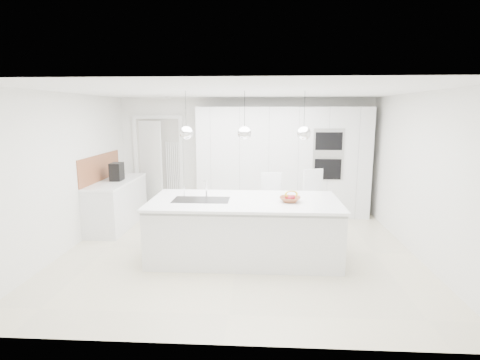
# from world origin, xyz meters

# --- Properties ---
(floor) EXTENTS (5.50, 5.50, 0.00)m
(floor) POSITION_xyz_m (0.00, 0.00, 0.00)
(floor) COLOR beige
(floor) RESTS_ON ground
(wall_back) EXTENTS (5.50, 0.00, 5.50)m
(wall_back) POSITION_xyz_m (0.00, 2.50, 1.25)
(wall_back) COLOR white
(wall_back) RESTS_ON ground
(wall_left) EXTENTS (0.00, 5.00, 5.00)m
(wall_left) POSITION_xyz_m (-2.75, 0.00, 1.25)
(wall_left) COLOR white
(wall_left) RESTS_ON ground
(ceiling) EXTENTS (5.50, 5.50, 0.00)m
(ceiling) POSITION_xyz_m (0.00, 0.00, 2.50)
(ceiling) COLOR white
(ceiling) RESTS_ON wall_back
(tall_cabinets) EXTENTS (3.60, 0.60, 2.30)m
(tall_cabinets) POSITION_xyz_m (0.80, 2.20, 1.15)
(tall_cabinets) COLOR white
(tall_cabinets) RESTS_ON floor
(oven_stack) EXTENTS (0.62, 0.04, 1.05)m
(oven_stack) POSITION_xyz_m (1.70, 1.89, 1.35)
(oven_stack) COLOR #A5A5A8
(oven_stack) RESTS_ON tall_cabinets
(doorway_frame) EXTENTS (1.11, 0.08, 2.13)m
(doorway_frame) POSITION_xyz_m (-1.95, 2.47, 1.02)
(doorway_frame) COLOR white
(doorway_frame) RESTS_ON floor
(hallway_door) EXTENTS (0.76, 0.38, 2.00)m
(hallway_door) POSITION_xyz_m (-2.20, 2.42, 1.00)
(hallway_door) COLOR white
(hallway_door) RESTS_ON floor
(radiator) EXTENTS (0.32, 0.04, 1.40)m
(radiator) POSITION_xyz_m (-1.63, 2.46, 0.85)
(radiator) COLOR white
(radiator) RESTS_ON floor
(left_base_cabinets) EXTENTS (0.60, 1.80, 0.86)m
(left_base_cabinets) POSITION_xyz_m (-2.45, 1.20, 0.43)
(left_base_cabinets) COLOR white
(left_base_cabinets) RESTS_ON floor
(left_worktop) EXTENTS (0.62, 1.82, 0.04)m
(left_worktop) POSITION_xyz_m (-2.45, 1.20, 0.88)
(left_worktop) COLOR white
(left_worktop) RESTS_ON left_base_cabinets
(oak_backsplash) EXTENTS (0.02, 1.80, 0.50)m
(oak_backsplash) POSITION_xyz_m (-2.74, 1.20, 1.15)
(oak_backsplash) COLOR #9E5A35
(oak_backsplash) RESTS_ON wall_left
(island_base) EXTENTS (2.80, 1.20, 0.86)m
(island_base) POSITION_xyz_m (0.10, -0.30, 0.43)
(island_base) COLOR white
(island_base) RESTS_ON floor
(island_worktop) EXTENTS (2.84, 1.40, 0.04)m
(island_worktop) POSITION_xyz_m (0.10, -0.25, 0.88)
(island_worktop) COLOR white
(island_worktop) RESTS_ON island_base
(island_sink) EXTENTS (0.84, 0.44, 0.18)m
(island_sink) POSITION_xyz_m (-0.55, -0.30, 0.82)
(island_sink) COLOR #3F3F42
(island_sink) RESTS_ON island_worktop
(island_tap) EXTENTS (0.02, 0.02, 0.30)m
(island_tap) POSITION_xyz_m (-0.50, -0.10, 1.05)
(island_tap) COLOR white
(island_tap) RESTS_ON island_worktop
(pendant_left) EXTENTS (0.20, 0.20, 0.20)m
(pendant_left) POSITION_xyz_m (-0.75, -0.30, 1.90)
(pendant_left) COLOR white
(pendant_left) RESTS_ON ceiling
(pendant_mid) EXTENTS (0.20, 0.20, 0.20)m
(pendant_mid) POSITION_xyz_m (0.10, -0.30, 1.90)
(pendant_mid) COLOR white
(pendant_mid) RESTS_ON ceiling
(pendant_right) EXTENTS (0.20, 0.20, 0.20)m
(pendant_right) POSITION_xyz_m (0.95, -0.30, 1.90)
(pendant_right) COLOR white
(pendant_right) RESTS_ON ceiling
(fruit_bowl) EXTENTS (0.36, 0.36, 0.08)m
(fruit_bowl) POSITION_xyz_m (0.77, -0.35, 0.94)
(fruit_bowl) COLOR #9E5A35
(fruit_bowl) RESTS_ON island_worktop
(espresso_machine) EXTENTS (0.22, 0.33, 0.34)m
(espresso_machine) POSITION_xyz_m (-2.43, 1.22, 1.07)
(espresso_machine) COLOR black
(espresso_machine) RESTS_ON left_worktop
(bar_stool_left) EXTENTS (0.41, 0.55, 1.13)m
(bar_stool_left) POSITION_xyz_m (0.53, 0.67, 0.57)
(bar_stool_left) COLOR white
(bar_stool_left) RESTS_ON floor
(bar_stool_right) EXTENTS (0.58, 0.66, 1.20)m
(bar_stool_right) POSITION_xyz_m (1.27, 0.72, 0.60)
(bar_stool_right) COLOR white
(bar_stool_right) RESTS_ON floor
(apple_a) EXTENTS (0.07, 0.07, 0.07)m
(apple_a) POSITION_xyz_m (0.81, -0.35, 0.97)
(apple_a) COLOR #A81B2E
(apple_a) RESTS_ON fruit_bowl
(apple_b) EXTENTS (0.08, 0.08, 0.08)m
(apple_b) POSITION_xyz_m (0.77, -0.41, 0.97)
(apple_b) COLOR #A81B2E
(apple_b) RESTS_ON fruit_bowl
(apple_c) EXTENTS (0.07, 0.07, 0.07)m
(apple_c) POSITION_xyz_m (0.73, -0.32, 0.96)
(apple_c) COLOR #A81B2E
(apple_c) RESTS_ON fruit_bowl
(banana_bunch) EXTENTS (0.24, 0.17, 0.21)m
(banana_bunch) POSITION_xyz_m (0.79, -0.35, 1.02)
(banana_bunch) COLOR yellow
(banana_bunch) RESTS_ON fruit_bowl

